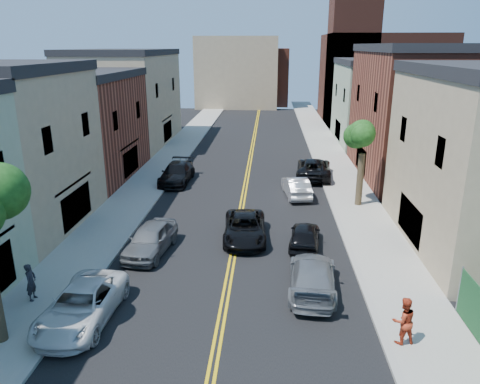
% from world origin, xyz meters
% --- Properties ---
extents(sidewalk_left, '(3.20, 100.00, 0.15)m').
position_xyz_m(sidewalk_left, '(-7.90, 40.00, 0.07)').
color(sidewalk_left, gray).
rests_on(sidewalk_left, ground).
extents(sidewalk_right, '(3.20, 100.00, 0.15)m').
position_xyz_m(sidewalk_right, '(7.90, 40.00, 0.07)').
color(sidewalk_right, gray).
rests_on(sidewalk_right, ground).
extents(curb_left, '(0.30, 100.00, 0.15)m').
position_xyz_m(curb_left, '(-6.15, 40.00, 0.07)').
color(curb_left, gray).
rests_on(curb_left, ground).
extents(curb_right, '(0.30, 100.00, 0.15)m').
position_xyz_m(curb_right, '(6.15, 40.00, 0.07)').
color(curb_right, gray).
rests_on(curb_right, ground).
extents(bldg_left_brick, '(9.00, 12.00, 8.00)m').
position_xyz_m(bldg_left_brick, '(-14.00, 36.00, 4.00)').
color(bldg_left_brick, brown).
rests_on(bldg_left_brick, ground).
extents(bldg_left_tan_far, '(9.00, 16.00, 9.50)m').
position_xyz_m(bldg_left_tan_far, '(-14.00, 50.00, 4.75)').
color(bldg_left_tan_far, '#998466').
rests_on(bldg_left_tan_far, ground).
extents(bldg_right_brick, '(9.00, 14.00, 10.00)m').
position_xyz_m(bldg_right_brick, '(14.00, 38.00, 5.00)').
color(bldg_right_brick, brown).
rests_on(bldg_right_brick, ground).
extents(bldg_right_palegrn, '(9.00, 12.00, 8.50)m').
position_xyz_m(bldg_right_palegrn, '(14.00, 52.00, 4.25)').
color(bldg_right_palegrn, gray).
rests_on(bldg_right_palegrn, ground).
extents(church, '(16.20, 14.20, 22.60)m').
position_xyz_m(church, '(16.33, 67.07, 7.24)').
color(church, '#4C2319').
rests_on(church, ground).
extents(backdrop_left, '(14.00, 8.00, 12.00)m').
position_xyz_m(backdrop_left, '(-4.00, 82.00, 6.00)').
color(backdrop_left, '#998466').
rests_on(backdrop_left, ground).
extents(backdrop_center, '(10.00, 8.00, 10.00)m').
position_xyz_m(backdrop_center, '(0.00, 86.00, 5.00)').
color(backdrop_center, brown).
rests_on(backdrop_center, ground).
extents(tree_right_far, '(4.40, 4.40, 8.03)m').
position_xyz_m(tree_right_far, '(7.92, 30.01, 5.76)').
color(tree_right_far, '#322619').
rests_on(tree_right_far, sidewalk_right).
extents(white_pickup, '(2.55, 5.23, 1.43)m').
position_xyz_m(white_pickup, '(-5.47, 15.58, 0.72)').
color(white_pickup, silver).
rests_on(white_pickup, ground).
extents(grey_car_left, '(2.39, 4.78, 1.56)m').
position_xyz_m(grey_car_left, '(-4.34, 21.92, 0.78)').
color(grey_car_left, '#54575B').
rests_on(grey_car_left, ground).
extents(black_car_left, '(2.34, 5.42, 1.56)m').
position_xyz_m(black_car_left, '(-5.50, 34.84, 0.78)').
color(black_car_left, black).
rests_on(black_car_left, ground).
extents(grey_car_right, '(2.46, 5.17, 1.46)m').
position_xyz_m(grey_car_right, '(3.80, 18.52, 0.73)').
color(grey_car_right, slate).
rests_on(grey_car_right, ground).
extents(black_car_right, '(2.04, 4.05, 1.33)m').
position_xyz_m(black_car_right, '(3.80, 23.18, 0.66)').
color(black_car_right, black).
rests_on(black_car_right, ground).
extents(silver_car_right, '(2.12, 4.55, 1.44)m').
position_xyz_m(silver_car_right, '(3.80, 31.96, 0.72)').
color(silver_car_right, '#A4A6AC').
rests_on(silver_car_right, ground).
extents(dark_car_right_far, '(3.22, 6.08, 1.63)m').
position_xyz_m(dark_car_right_far, '(5.50, 36.94, 0.81)').
color(dark_car_right_far, black).
rests_on(dark_car_right_far, ground).
extents(black_suv_lane, '(2.53, 5.11, 1.39)m').
position_xyz_m(black_suv_lane, '(0.50, 24.00, 0.70)').
color(black_suv_lane, black).
rests_on(black_suv_lane, ground).
extents(pedestrian_left, '(0.40, 0.60, 1.64)m').
position_xyz_m(pedestrian_left, '(-8.13, 16.79, 0.97)').
color(pedestrian_left, '#232229').
rests_on(pedestrian_left, sidewalk_left).
extents(pedestrian_right, '(1.01, 0.87, 1.81)m').
position_xyz_m(pedestrian_right, '(6.70, 14.78, 1.05)').
color(pedestrian_right, '#B3351B').
rests_on(pedestrian_right, sidewalk_right).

